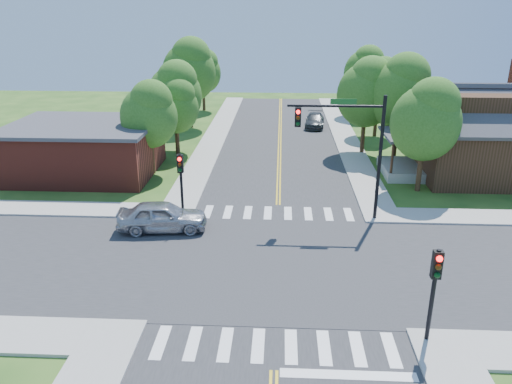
# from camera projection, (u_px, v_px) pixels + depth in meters

# --- Properties ---
(ground) EXTENTS (100.00, 100.00, 0.00)m
(ground) POSITION_uv_depth(u_px,v_px,m) (277.00, 264.00, 23.97)
(ground) COLOR #244A17
(ground) RESTS_ON ground
(road_ns) EXTENTS (10.00, 90.00, 0.04)m
(road_ns) POSITION_uv_depth(u_px,v_px,m) (277.00, 264.00, 23.96)
(road_ns) COLOR #2D2D30
(road_ns) RESTS_ON ground
(road_ew) EXTENTS (90.00, 10.00, 0.04)m
(road_ew) POSITION_uv_depth(u_px,v_px,m) (277.00, 264.00, 23.96)
(road_ew) COLOR #2D2D30
(road_ew) RESTS_ON ground
(intersection_patch) EXTENTS (10.20, 10.20, 0.06)m
(intersection_patch) POSITION_uv_depth(u_px,v_px,m) (277.00, 264.00, 23.97)
(intersection_patch) COLOR #2D2D30
(intersection_patch) RESTS_ON ground
(sidewalk_ne) EXTENTS (40.00, 40.00, 0.14)m
(sidewalk_ne) POSITION_uv_depth(u_px,v_px,m) (487.00, 168.00, 37.97)
(sidewalk_ne) COLOR #9E9B93
(sidewalk_ne) RESTS_ON ground
(sidewalk_nw) EXTENTS (40.00, 40.00, 0.14)m
(sidewalk_nw) POSITION_uv_depth(u_px,v_px,m) (80.00, 161.00, 39.49)
(sidewalk_nw) COLOR #9E9B93
(sidewalk_nw) RESTS_ON ground
(crosswalk_north) EXTENTS (8.85, 2.00, 0.01)m
(crosswalk_north) POSITION_uv_depth(u_px,v_px,m) (278.00, 213.00, 29.75)
(crosswalk_north) COLOR white
(crosswalk_north) RESTS_ON ground
(crosswalk_south) EXTENTS (8.85, 2.00, 0.01)m
(crosswalk_south) POSITION_uv_depth(u_px,v_px,m) (275.00, 346.00, 18.16)
(crosswalk_south) COLOR white
(crosswalk_south) RESTS_ON ground
(centerline) EXTENTS (0.30, 90.00, 0.01)m
(centerline) POSITION_uv_depth(u_px,v_px,m) (277.00, 263.00, 23.95)
(centerline) COLOR yellow
(centerline) RESTS_ON ground
(stop_bar) EXTENTS (4.60, 0.45, 0.09)m
(stop_bar) POSITION_uv_depth(u_px,v_px,m) (348.00, 376.00, 16.74)
(stop_bar) COLOR white
(stop_bar) RESTS_ON ground
(signal_mast_ne) EXTENTS (5.30, 0.42, 7.20)m
(signal_mast_ne) POSITION_uv_depth(u_px,v_px,m) (351.00, 138.00, 27.30)
(signal_mast_ne) COLOR black
(signal_mast_ne) RESTS_ON ground
(signal_pole_se) EXTENTS (0.34, 0.42, 3.80)m
(signal_pole_se) POSITION_uv_depth(u_px,v_px,m) (435.00, 279.00, 17.51)
(signal_pole_se) COLOR black
(signal_pole_se) RESTS_ON ground
(signal_pole_nw) EXTENTS (0.34, 0.42, 3.80)m
(signal_pole_nw) POSITION_uv_depth(u_px,v_px,m) (181.00, 173.00, 28.51)
(signal_pole_nw) COLOR black
(signal_pole_nw) RESTS_ON ground
(house_ne) EXTENTS (13.05, 8.80, 7.11)m
(house_ne) POSITION_uv_depth(u_px,v_px,m) (492.00, 131.00, 35.38)
(house_ne) COLOR black
(house_ne) RESTS_ON ground
(building_nw) EXTENTS (10.40, 8.40, 3.73)m
(building_nw) POSITION_uv_depth(u_px,v_px,m) (85.00, 148.00, 36.32)
(building_nw) COLOR maroon
(building_nw) RESTS_ON ground
(tree_e_a) EXTENTS (4.45, 4.23, 7.56)m
(tree_e_a) POSITION_uv_depth(u_px,v_px,m) (428.00, 118.00, 31.67)
(tree_e_a) COLOR #382314
(tree_e_a) RESTS_ON ground
(tree_e_b) EXTENTS (4.95, 4.70, 8.41)m
(tree_e_b) POSITION_uv_depth(u_px,v_px,m) (402.00, 90.00, 38.62)
(tree_e_b) COLOR #382314
(tree_e_b) RESTS_ON ground
(tree_e_c) EXTENTS (4.35, 4.13, 7.40)m
(tree_e_c) POSITION_uv_depth(u_px,v_px,m) (380.00, 85.00, 45.65)
(tree_e_c) COLOR #382314
(tree_e_c) RESTS_ON ground
(tree_e_d) EXTENTS (4.56, 4.33, 7.75)m
(tree_e_d) POSITION_uv_depth(u_px,v_px,m) (366.00, 70.00, 54.11)
(tree_e_d) COLOR #382314
(tree_e_d) RESTS_ON ground
(tree_w_a) EXTENTS (4.06, 3.86, 6.91)m
(tree_w_a) POSITION_uv_depth(u_px,v_px,m) (150.00, 113.00, 35.30)
(tree_w_a) COLOR #382314
(tree_w_a) RESTS_ON ground
(tree_w_b) EXTENTS (4.49, 4.27, 7.63)m
(tree_w_b) POSITION_uv_depth(u_px,v_px,m) (175.00, 92.00, 40.83)
(tree_w_b) COLOR #382314
(tree_w_b) RESTS_ON ground
(tree_w_c) EXTENTS (5.26, 5.00, 8.94)m
(tree_w_c) POSITION_uv_depth(u_px,v_px,m) (190.00, 69.00, 48.68)
(tree_w_c) COLOR #382314
(tree_w_c) RESTS_ON ground
(tree_w_d) EXTENTS (4.18, 3.97, 7.11)m
(tree_w_d) POSITION_uv_depth(u_px,v_px,m) (203.00, 70.00, 57.27)
(tree_w_d) COLOR #382314
(tree_w_d) RESTS_ON ground
(tree_house) EXTENTS (4.71, 4.48, 8.01)m
(tree_house) POSITION_uv_depth(u_px,v_px,m) (367.00, 91.00, 39.95)
(tree_house) COLOR #382314
(tree_house) RESTS_ON ground
(tree_bldg) EXTENTS (3.76, 3.57, 6.39)m
(tree_bldg) POSITION_uv_depth(u_px,v_px,m) (176.00, 104.00, 40.07)
(tree_bldg) COLOR #382314
(tree_bldg) RESTS_ON ground
(car_silver) EXTENTS (2.91, 5.23, 1.65)m
(car_silver) POSITION_uv_depth(u_px,v_px,m) (162.00, 217.00, 27.25)
(car_silver) COLOR #AAABB1
(car_silver) RESTS_ON ground
(car_dgrey) EXTENTS (2.72, 4.93, 1.33)m
(car_dgrey) POSITION_uv_depth(u_px,v_px,m) (315.00, 121.00, 50.55)
(car_dgrey) COLOR #34373A
(car_dgrey) RESTS_ON ground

